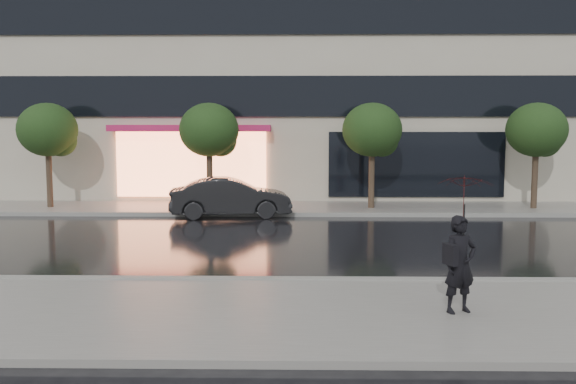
{
  "coord_description": "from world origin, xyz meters",
  "views": [
    {
      "loc": [
        0.33,
        -13.65,
        3.24
      ],
      "look_at": [
        0.03,
        3.45,
        1.4
      ],
      "focal_mm": 40.0,
      "sensor_mm": 36.0,
      "label": 1
    }
  ],
  "objects": [
    {
      "name": "pedestrian_with_umbrella",
      "position": [
        3.01,
        -3.24,
        1.61
      ],
      "size": [
        1.19,
        1.2,
        2.28
      ],
      "rotation": [
        0.0,
        0.0,
        0.39
      ],
      "color": "black",
      "rests_on": "sidewalk_near"
    },
    {
      "name": "sidewalk_near",
      "position": [
        0.0,
        -3.25,
        0.06
      ],
      "size": [
        60.0,
        4.5,
        0.12
      ],
      "primitive_type": "cube",
      "color": "slate",
      "rests_on": "ground"
    },
    {
      "name": "tree_far_west",
      "position": [
        -8.94,
        10.03,
        2.92
      ],
      "size": [
        2.2,
        2.2,
        3.99
      ],
      "color": "#33261C",
      "rests_on": "ground"
    },
    {
      "name": "curb_near",
      "position": [
        0.0,
        -1.0,
        0.07
      ],
      "size": [
        60.0,
        0.25,
        0.14
      ],
      "primitive_type": "cube",
      "color": "gray",
      "rests_on": "ground"
    },
    {
      "name": "sidewalk_far",
      "position": [
        0.0,
        10.25,
        0.06
      ],
      "size": [
        60.0,
        3.5,
        0.12
      ],
      "primitive_type": "cube",
      "color": "slate",
      "rests_on": "ground"
    },
    {
      "name": "parked_car",
      "position": [
        -2.05,
        8.3,
        0.68
      ],
      "size": [
        4.31,
        1.99,
        1.37
      ],
      "primitive_type": "imported",
      "rotation": [
        0.0,
        0.0,
        1.7
      ],
      "color": "black",
      "rests_on": "ground"
    },
    {
      "name": "office_building",
      "position": [
        -0.0,
        17.97,
        9.0
      ],
      "size": [
        30.0,
        12.76,
        18.0
      ],
      "color": "#B7B09A",
      "rests_on": "ground"
    },
    {
      "name": "tree_mid_east",
      "position": [
        3.06,
        10.03,
        2.92
      ],
      "size": [
        2.2,
        2.2,
        3.99
      ],
      "color": "#33261C",
      "rests_on": "ground"
    },
    {
      "name": "ground",
      "position": [
        0.0,
        0.0,
        0.0
      ],
      "size": [
        120.0,
        120.0,
        0.0
      ],
      "primitive_type": "plane",
      "color": "black",
      "rests_on": "ground"
    },
    {
      "name": "tree_far_east",
      "position": [
        9.06,
        10.03,
        2.92
      ],
      "size": [
        2.2,
        2.2,
        3.99
      ],
      "color": "#33261C",
      "rests_on": "ground"
    },
    {
      "name": "tree_mid_west",
      "position": [
        -2.94,
        10.03,
        2.92
      ],
      "size": [
        2.2,
        2.2,
        3.99
      ],
      "color": "#33261C",
      "rests_on": "ground"
    },
    {
      "name": "curb_far",
      "position": [
        0.0,
        8.5,
        0.07
      ],
      "size": [
        60.0,
        0.25,
        0.14
      ],
      "primitive_type": "cube",
      "color": "gray",
      "rests_on": "ground"
    }
  ]
}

